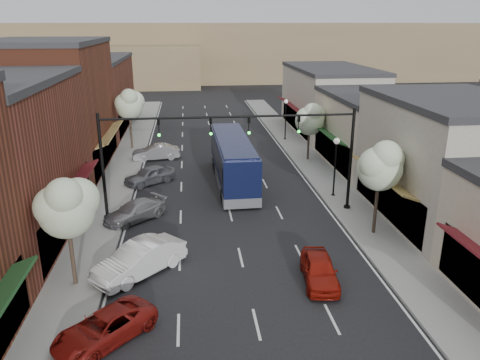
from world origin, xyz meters
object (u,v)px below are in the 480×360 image
object	(u,v)px
tree_right_near	(381,164)
coach_bus	(233,160)
parked_car_a	(105,328)
signal_mast_left	(140,150)
parked_car_e	(156,152)
lamp_post_far	(286,113)
red_hatchback	(319,269)
lamp_post_near	(336,158)
tree_left_near	(66,206)
tree_right_far	(310,118)
parked_car_b	(140,259)
tree_left_far	(129,104)
parked_car_c	(135,211)
parked_car_d	(150,175)
signal_mast_right	(316,145)

from	to	relation	value
tree_right_near	coach_bus	bearing A→B (deg)	125.66
tree_right_near	parked_car_a	size ratio (longest dim) A/B	1.38
signal_mast_left	parked_car_e	world-z (taller)	signal_mast_left
lamp_post_far	red_hatchback	bearing A→B (deg)	-98.34
coach_bus	lamp_post_near	bearing A→B (deg)	-30.34
tree_left_near	coach_bus	world-z (taller)	tree_left_near
tree_right_far	lamp_post_near	bearing A→B (deg)	-93.31
tree_right_far	parked_car_b	distance (m)	23.68
tree_right_near	tree_left_far	distance (m)	27.56
signal_mast_left	parked_car_c	xyz separation A→B (m)	(-0.58, -0.20, -3.99)
coach_bus	parked_car_d	distance (m)	6.71
coach_bus	parked_car_d	xyz separation A→B (m)	(-6.57, 0.60, -1.20)
signal_mast_right	signal_mast_left	bearing A→B (deg)	180.00
red_hatchback	coach_bus	bearing A→B (deg)	106.58
tree_left_far	lamp_post_far	bearing A→B (deg)	7.30
lamp_post_far	parked_car_c	distance (m)	24.70
parked_car_a	tree_right_near	bearing A→B (deg)	74.75
tree_right_far	lamp_post_far	world-z (taller)	tree_right_far
parked_car_a	parked_car_c	bearing A→B (deg)	135.00
signal_mast_left	red_hatchback	world-z (taller)	signal_mast_left
lamp_post_near	red_hatchback	xyz separation A→B (m)	(-4.24, -11.43, -2.33)
tree_left_near	parked_car_c	distance (m)	8.87
parked_car_e	tree_left_far	bearing A→B (deg)	-156.65
tree_right_far	red_hatchback	bearing A→B (deg)	-102.92
tree_right_far	parked_car_e	bearing A→B (deg)	171.89
parked_car_a	parked_car_c	size ratio (longest dim) A/B	1.00
coach_bus	parked_car_c	size ratio (longest dim) A/B	2.77
tree_right_far	parked_car_c	world-z (taller)	tree_right_far
signal_mast_right	lamp_post_far	world-z (taller)	signal_mast_right
signal_mast_left	tree_right_near	size ratio (longest dim) A/B	1.38
coach_bus	parked_car_c	world-z (taller)	coach_bus
parked_car_d	lamp_post_far	bearing A→B (deg)	96.69
tree_left_far	tree_right_near	bearing A→B (deg)	-52.96
tree_right_far	red_hatchback	size ratio (longest dim) A/B	1.37
coach_bus	tree_right_near	bearing A→B (deg)	-55.18
signal_mast_left	tree_left_far	bearing A→B (deg)	98.35
red_hatchback	parked_car_d	size ratio (longest dim) A/B	0.96
tree_right_near	coach_bus	size ratio (longest dim) A/B	0.50
signal_mast_right	tree_right_far	bearing A→B (deg)	77.15
parked_car_a	lamp_post_far	bearing A→B (deg)	111.61
lamp_post_far	parked_car_d	world-z (taller)	lamp_post_far
lamp_post_near	parked_car_c	size ratio (longest dim) A/B	1.02
signal_mast_left	coach_bus	bearing A→B (deg)	45.18
parked_car_b	signal_mast_right	bearing A→B (deg)	79.43
signal_mast_left	tree_left_far	size ratio (longest dim) A/B	1.34
red_hatchback	parked_car_b	world-z (taller)	parked_car_b
coach_bus	parked_car_c	xyz separation A→B (m)	(-7.00, -6.67, -1.27)
signal_mast_left	parked_car_e	size ratio (longest dim) A/B	1.91
tree_left_near	signal_mast_right	bearing A→B (deg)	30.14
lamp_post_far	red_hatchback	distance (m)	29.33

